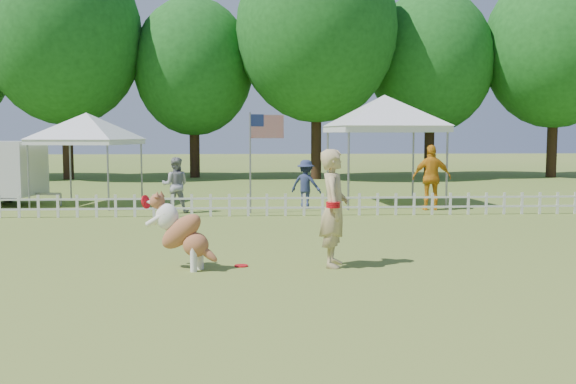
{
  "coord_description": "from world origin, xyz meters",
  "views": [
    {
      "loc": [
        -0.17,
        -10.06,
        2.2
      ],
      "look_at": [
        0.53,
        2.0,
        1.1
      ],
      "focal_mm": 40.0,
      "sensor_mm": 36.0,
      "label": 1
    }
  ],
  "objects_px": {
    "handler": "(334,208)",
    "canopy_tent_right": "(384,151)",
    "spectator_a": "(175,185)",
    "spectator_b": "(306,184)",
    "canopy_tent_left": "(88,160)",
    "flag_pole": "(250,163)",
    "spectator_c": "(432,178)",
    "frisbee_on_turf": "(241,266)",
    "dog": "(182,232)"
  },
  "relations": [
    {
      "from": "canopy_tent_left",
      "to": "spectator_c",
      "type": "distance_m",
      "value": 10.39
    },
    {
      "from": "handler",
      "to": "canopy_tent_right",
      "type": "distance_m",
      "value": 9.82
    },
    {
      "from": "frisbee_on_turf",
      "to": "spectator_c",
      "type": "bearing_deg",
      "value": 54.82
    },
    {
      "from": "canopy_tent_left",
      "to": "spectator_b",
      "type": "relative_size",
      "value": 1.93
    },
    {
      "from": "frisbee_on_turf",
      "to": "flag_pole",
      "type": "height_order",
      "value": "flag_pole"
    },
    {
      "from": "canopy_tent_right",
      "to": "spectator_a",
      "type": "distance_m",
      "value": 6.6
    },
    {
      "from": "dog",
      "to": "spectator_b",
      "type": "bearing_deg",
      "value": 95.51
    },
    {
      "from": "canopy_tent_left",
      "to": "spectator_b",
      "type": "bearing_deg",
      "value": 1.82
    },
    {
      "from": "canopy_tent_right",
      "to": "spectator_c",
      "type": "bearing_deg",
      "value": -63.06
    },
    {
      "from": "spectator_a",
      "to": "spectator_c",
      "type": "bearing_deg",
      "value": -178.73
    },
    {
      "from": "canopy_tent_left",
      "to": "spectator_c",
      "type": "relative_size",
      "value": 1.47
    },
    {
      "from": "spectator_c",
      "to": "spectator_a",
      "type": "bearing_deg",
      "value": 6.52
    },
    {
      "from": "canopy_tent_right",
      "to": "flag_pole",
      "type": "relative_size",
      "value": 1.19
    },
    {
      "from": "canopy_tent_left",
      "to": "spectator_a",
      "type": "distance_m",
      "value": 3.62
    },
    {
      "from": "flag_pole",
      "to": "handler",
      "type": "bearing_deg",
      "value": -99.46
    },
    {
      "from": "handler",
      "to": "frisbee_on_turf",
      "type": "bearing_deg",
      "value": 97.81
    },
    {
      "from": "spectator_c",
      "to": "dog",
      "type": "bearing_deg",
      "value": 55.77
    },
    {
      "from": "flag_pole",
      "to": "spectator_b",
      "type": "distance_m",
      "value": 2.05
    },
    {
      "from": "dog",
      "to": "flag_pole",
      "type": "bearing_deg",
      "value": 105.06
    },
    {
      "from": "dog",
      "to": "flag_pole",
      "type": "xyz_separation_m",
      "value": [
        1.1,
        7.33,
        0.78
      ]
    },
    {
      "from": "handler",
      "to": "canopy_tent_right",
      "type": "relative_size",
      "value": 0.59
    },
    {
      "from": "frisbee_on_turf",
      "to": "spectator_b",
      "type": "relative_size",
      "value": 0.16
    },
    {
      "from": "handler",
      "to": "canopy_tent_right",
      "type": "bearing_deg",
      "value": -6.1
    },
    {
      "from": "frisbee_on_turf",
      "to": "spectator_a",
      "type": "relative_size",
      "value": 0.15
    },
    {
      "from": "frisbee_on_turf",
      "to": "spectator_b",
      "type": "distance_m",
      "value": 8.42
    },
    {
      "from": "handler",
      "to": "dog",
      "type": "xyz_separation_m",
      "value": [
        -2.48,
        -0.1,
        -0.36
      ]
    },
    {
      "from": "handler",
      "to": "canopy_tent_right",
      "type": "xyz_separation_m",
      "value": [
        2.78,
        9.39,
        0.69
      ]
    },
    {
      "from": "flag_pole",
      "to": "frisbee_on_turf",
      "type": "bearing_deg",
      "value": -111.52
    },
    {
      "from": "spectator_b",
      "to": "frisbee_on_turf",
      "type": "bearing_deg",
      "value": 105.08
    },
    {
      "from": "frisbee_on_turf",
      "to": "canopy_tent_right",
      "type": "relative_size",
      "value": 0.07
    },
    {
      "from": "dog",
      "to": "frisbee_on_turf",
      "type": "relative_size",
      "value": 5.42
    },
    {
      "from": "spectator_a",
      "to": "canopy_tent_right",
      "type": "bearing_deg",
      "value": -163.4
    },
    {
      "from": "flag_pole",
      "to": "spectator_b",
      "type": "xyz_separation_m",
      "value": [
        1.63,
        1.04,
        -0.68
      ]
    },
    {
      "from": "frisbee_on_turf",
      "to": "canopy_tent_left",
      "type": "bearing_deg",
      "value": 117.08
    },
    {
      "from": "handler",
      "to": "dog",
      "type": "distance_m",
      "value": 2.51
    },
    {
      "from": "canopy_tent_left",
      "to": "flag_pole",
      "type": "distance_m",
      "value": 5.5
    },
    {
      "from": "frisbee_on_turf",
      "to": "spectator_b",
      "type": "height_order",
      "value": "spectator_b"
    },
    {
      "from": "spectator_b",
      "to": "dog",
      "type": "bearing_deg",
      "value": 99.29
    },
    {
      "from": "canopy_tent_right",
      "to": "spectator_c",
      "type": "xyz_separation_m",
      "value": [
        1.05,
        -1.7,
        -0.72
      ]
    },
    {
      "from": "spectator_a",
      "to": "spectator_b",
      "type": "height_order",
      "value": "spectator_a"
    },
    {
      "from": "spectator_b",
      "to": "spectator_c",
      "type": "bearing_deg",
      "value": -161.7
    },
    {
      "from": "flag_pole",
      "to": "spectator_c",
      "type": "distance_m",
      "value": 5.26
    },
    {
      "from": "handler",
      "to": "flag_pole",
      "type": "xyz_separation_m",
      "value": [
        -1.38,
        7.23,
        0.42
      ]
    },
    {
      "from": "flag_pole",
      "to": "spectator_a",
      "type": "height_order",
      "value": "flag_pole"
    },
    {
      "from": "canopy_tent_left",
      "to": "spectator_c",
      "type": "height_order",
      "value": "canopy_tent_left"
    },
    {
      "from": "dog",
      "to": "canopy_tent_right",
      "type": "distance_m",
      "value": 10.91
    },
    {
      "from": "canopy_tent_left",
      "to": "canopy_tent_right",
      "type": "height_order",
      "value": "canopy_tent_right"
    },
    {
      "from": "spectator_c",
      "to": "frisbee_on_turf",
      "type": "bearing_deg",
      "value": 59.62
    },
    {
      "from": "flag_pole",
      "to": "spectator_a",
      "type": "bearing_deg",
      "value": 152.95
    },
    {
      "from": "spectator_c",
      "to": "spectator_b",
      "type": "bearing_deg",
      "value": -4.25
    }
  ]
}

